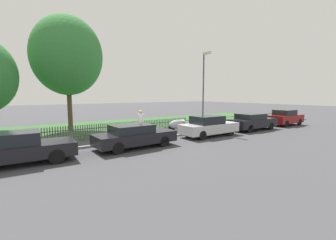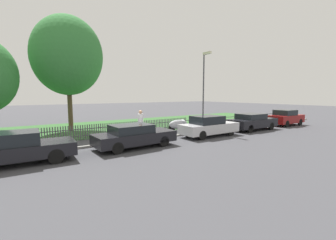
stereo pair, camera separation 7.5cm
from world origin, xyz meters
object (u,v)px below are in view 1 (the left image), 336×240
at_px(parked_car_white_van, 252,121).
at_px(pedestrian_near_fence, 141,122).
at_px(parked_car_red_compact, 209,126).
at_px(tree_mid_park, 67,56).
at_px(parked_car_navy_estate, 134,136).
at_px(parked_car_grey_coupe, 285,117).
at_px(street_lamp, 204,83).
at_px(parked_car_black_saloon, 15,148).
at_px(covered_motorcycle, 179,124).

xyz_separation_m(parked_car_white_van, pedestrian_near_fence, (-9.13, 2.28, 0.35)).
distance_m(parked_car_red_compact, tree_mid_park, 12.20).
relative_size(parked_car_navy_estate, pedestrian_near_fence, 2.44).
xyz_separation_m(parked_car_white_van, parked_car_grey_coupe, (5.03, -0.07, 0.05)).
xyz_separation_m(parked_car_red_compact, parked_car_grey_coupe, (10.02, -0.00, 0.02)).
xyz_separation_m(parked_car_white_van, tree_mid_park, (-12.56, 7.96, 5.24)).
bearing_deg(parked_car_red_compact, street_lamp, 56.40).
bearing_deg(tree_mid_park, pedestrian_near_fence, -58.86).
relative_size(tree_mid_park, pedestrian_near_fence, 4.84).
height_order(parked_car_red_compact, tree_mid_park, tree_mid_park).
bearing_deg(street_lamp, tree_mid_park, 144.84).
height_order(parked_car_grey_coupe, street_lamp, street_lamp).
xyz_separation_m(parked_car_black_saloon, tree_mid_park, (3.71, 8.17, 5.23)).
relative_size(parked_car_black_saloon, covered_motorcycle, 2.50).
bearing_deg(parked_car_navy_estate, tree_mid_park, 100.20).
height_order(parked_car_red_compact, pedestrian_near_fence, pedestrian_near_fence).
xyz_separation_m(parked_car_red_compact, covered_motorcycle, (-0.61, 2.72, -0.14)).
bearing_deg(parked_car_black_saloon, tree_mid_park, 67.34).
relative_size(parked_car_grey_coupe, covered_motorcycle, 2.08).
bearing_deg(parked_car_white_van, parked_car_grey_coupe, -0.48).
relative_size(parked_car_black_saloon, parked_car_grey_coupe, 1.20).
bearing_deg(parked_car_red_compact, parked_car_black_saloon, -179.45).
xyz_separation_m(covered_motorcycle, street_lamp, (1.82, -0.88, 3.24)).
bearing_deg(tree_mid_park, parked_car_white_van, -32.36).
distance_m(parked_car_grey_coupe, tree_mid_park, 20.02).
distance_m(pedestrian_near_fence, street_lamp, 6.06).
distance_m(tree_mid_park, pedestrian_near_fence, 8.24).
height_order(parked_car_navy_estate, covered_motorcycle, parked_car_navy_estate).
height_order(parked_car_red_compact, parked_car_white_van, parked_car_red_compact).
relative_size(covered_motorcycle, pedestrian_near_fence, 0.98).
height_order(parked_car_navy_estate, tree_mid_park, tree_mid_park).
distance_m(parked_car_navy_estate, parked_car_grey_coupe, 15.84).
xyz_separation_m(parked_car_black_saloon, parked_car_navy_estate, (5.47, -0.00, -0.04)).
bearing_deg(parked_car_grey_coupe, parked_car_black_saloon, -179.02).
relative_size(parked_car_black_saloon, street_lamp, 0.74).
distance_m(parked_car_black_saloon, pedestrian_near_fence, 7.57).
distance_m(covered_motorcycle, street_lamp, 3.82).
xyz_separation_m(parked_car_red_compact, tree_mid_park, (-7.57, 8.03, 5.21)).
relative_size(parked_car_navy_estate, covered_motorcycle, 2.49).
bearing_deg(parked_car_black_saloon, parked_car_navy_estate, 1.75).
bearing_deg(parked_car_grey_coupe, tree_mid_park, 156.06).
distance_m(parked_car_white_van, covered_motorcycle, 6.19).
relative_size(parked_car_black_saloon, parked_car_red_compact, 1.03).
relative_size(parked_car_black_saloon, tree_mid_park, 0.50).
xyz_separation_m(parked_car_navy_estate, street_lamp, (7.03, 1.99, 3.17)).
relative_size(parked_car_grey_coupe, street_lamp, 0.61).
bearing_deg(covered_motorcycle, parked_car_black_saloon, -159.87).
height_order(parked_car_black_saloon, parked_car_grey_coupe, parked_car_grey_coupe).
bearing_deg(parked_car_black_saloon, street_lamp, 10.81).
xyz_separation_m(parked_car_navy_estate, parked_car_grey_coupe, (15.84, 0.15, 0.08)).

